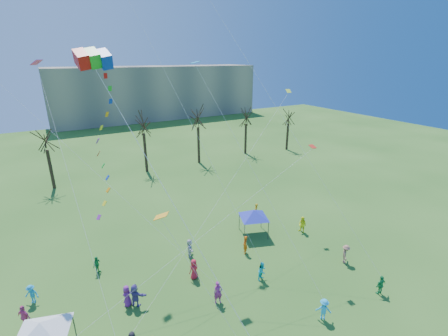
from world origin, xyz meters
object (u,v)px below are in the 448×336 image
distant_building (158,92)px  big_box_kite (110,149)px  canopy_tent_blue (254,214)px  canopy_tent_white (41,329)px

distant_building → big_box_kite: big_box_kite is taller
canopy_tent_blue → big_box_kite: bearing=-156.8°
canopy_tent_white → canopy_tent_blue: canopy_tent_white is taller
big_box_kite → canopy_tent_blue: size_ratio=5.21×
distant_building → canopy_tent_white: 82.61m
canopy_tent_white → canopy_tent_blue: 20.11m
distant_building → canopy_tent_white: distant_building is taller
distant_building → canopy_tent_white: bearing=-113.5°
big_box_kite → canopy_tent_blue: (14.21, 6.10, -10.53)m
canopy_tent_white → canopy_tent_blue: bearing=16.5°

